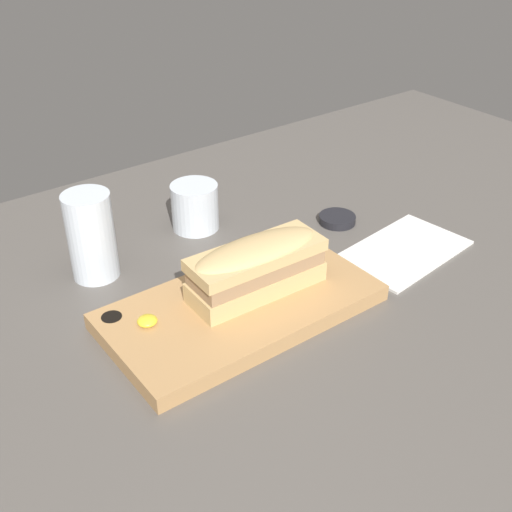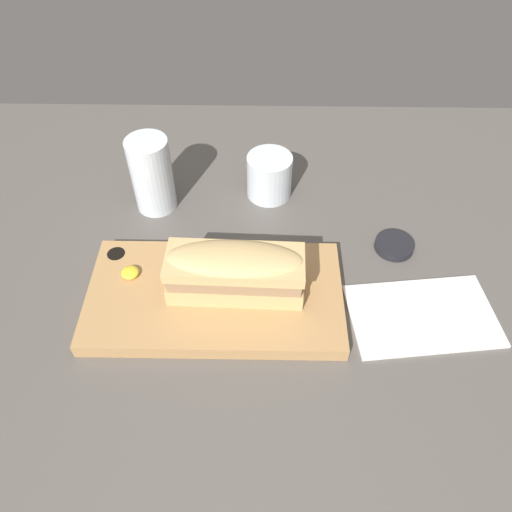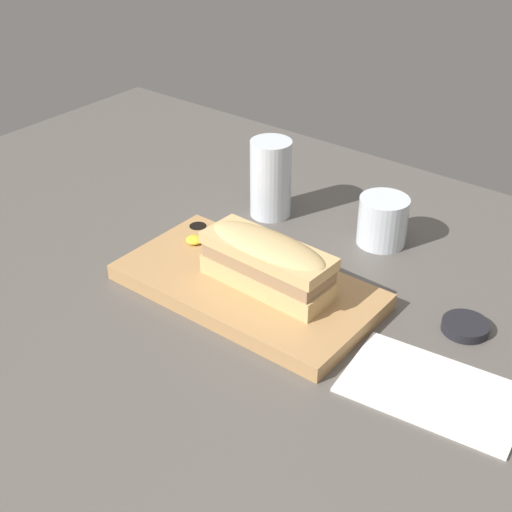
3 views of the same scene
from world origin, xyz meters
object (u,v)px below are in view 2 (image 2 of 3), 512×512
object	(u,v)px
sandwich	(235,268)
condiment_dish	(394,245)
water_glass	(153,179)
napkin	(422,315)
serving_board	(215,296)
wine_glass	(269,177)

from	to	relation	value
sandwich	condiment_dish	bearing A→B (deg)	21.91
water_glass	napkin	bearing A→B (deg)	-29.01
serving_board	condiment_dish	xyz separation A→B (cm)	(27.08, 10.59, -0.49)
serving_board	condiment_dish	distance (cm)	29.08
serving_board	napkin	size ratio (longest dim) A/B	1.67
napkin	sandwich	bearing A→B (deg)	173.09
napkin	condiment_dish	xyz separation A→B (cm)	(-1.80, 12.81, 0.43)
serving_board	water_glass	world-z (taller)	water_glass
condiment_dish	sandwich	bearing A→B (deg)	-158.09
water_glass	napkin	xyz separation A→B (cm)	(40.02, -22.20, -5.33)
napkin	condiment_dish	bearing A→B (deg)	98.02
sandwich	napkin	bearing A→B (deg)	-6.91
water_glass	serving_board	bearing A→B (deg)	-60.86
sandwich	napkin	xyz separation A→B (cm)	(25.86, -3.13, -6.02)
wine_glass	condiment_dish	size ratio (longest dim) A/B	1.25
water_glass	condiment_dish	world-z (taller)	water_glass
napkin	condiment_dish	distance (cm)	12.94
serving_board	wine_glass	size ratio (longest dim) A/B	4.71
water_glass	condiment_dish	distance (cm)	39.66
water_glass	condiment_dish	bearing A→B (deg)	-13.80
wine_glass	napkin	bearing A→B (deg)	-50.12
wine_glass	sandwich	bearing A→B (deg)	-101.81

